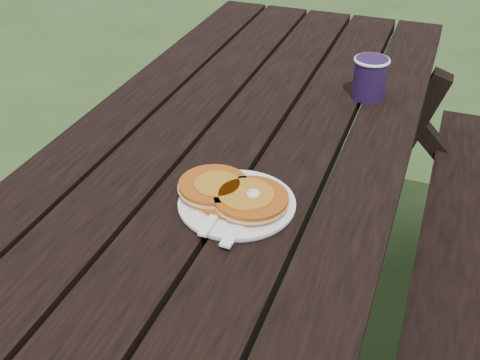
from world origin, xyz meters
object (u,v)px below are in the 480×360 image
(picnic_table, at_px, (240,260))
(plate, at_px, (237,204))
(pancake_stack, at_px, (233,194))
(coffee_cup, at_px, (370,76))

(picnic_table, relative_size, plate, 8.46)
(plate, height_order, pancake_stack, pancake_stack)
(picnic_table, height_order, plate, plate)
(plate, bearing_deg, picnic_table, 109.33)
(pancake_stack, xyz_separation_m, coffee_cup, (0.15, 0.54, 0.03))
(plate, bearing_deg, pancake_stack, 164.26)
(picnic_table, height_order, pancake_stack, pancake_stack)
(plate, relative_size, coffee_cup, 2.06)
(picnic_table, bearing_deg, plate, -70.67)
(picnic_table, bearing_deg, pancake_stack, -72.10)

